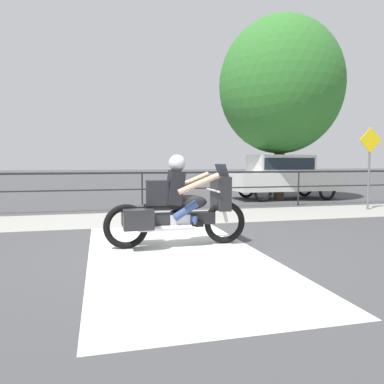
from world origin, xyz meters
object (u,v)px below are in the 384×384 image
motorcycle (177,206)px  tree_behind_sign (281,86)px  street_sign (370,158)px  parked_car (283,174)px

motorcycle → tree_behind_sign: size_ratio=0.36×
motorcycle → tree_behind_sign: tree_behind_sign is taller
motorcycle → street_sign: size_ratio=1.01×
parked_car → tree_behind_sign: tree_behind_sign is taller
tree_behind_sign → street_sign: bearing=-72.6°
motorcycle → tree_behind_sign: (5.38, 6.85, 3.56)m
street_sign → tree_behind_sign: 4.59m
motorcycle → tree_behind_sign: bearing=49.9°
parked_car → tree_behind_sign: 3.30m
street_sign → motorcycle: bearing=-153.0°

